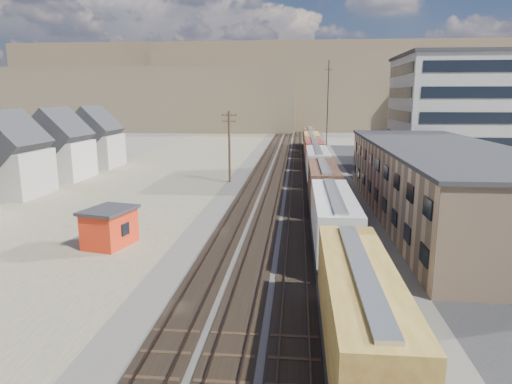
# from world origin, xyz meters

# --- Properties ---
(ground) EXTENTS (300.00, 300.00, 0.00)m
(ground) POSITION_xyz_m (0.00, 0.00, 0.00)
(ground) COLOR #6B6356
(ground) RESTS_ON ground
(ballast_bed) EXTENTS (18.00, 200.00, 0.06)m
(ballast_bed) POSITION_xyz_m (0.00, 50.00, 0.03)
(ballast_bed) COLOR #4C4742
(ballast_bed) RESTS_ON ground
(dirt_yard) EXTENTS (24.00, 180.00, 0.03)m
(dirt_yard) POSITION_xyz_m (-20.00, 40.00, 0.01)
(dirt_yard) COLOR #6F624C
(dirt_yard) RESTS_ON ground
(asphalt_lot) EXTENTS (26.00, 120.00, 0.04)m
(asphalt_lot) POSITION_xyz_m (22.00, 35.00, 0.02)
(asphalt_lot) COLOR #232326
(asphalt_lot) RESTS_ON ground
(rail_tracks) EXTENTS (11.40, 200.00, 0.24)m
(rail_tracks) POSITION_xyz_m (-0.55, 50.00, 0.11)
(rail_tracks) COLOR black
(rail_tracks) RESTS_ON ground
(freight_train) EXTENTS (3.00, 119.74, 4.46)m
(freight_train) POSITION_xyz_m (3.80, 35.91, 2.79)
(freight_train) COLOR black
(freight_train) RESTS_ON ground
(warehouse) EXTENTS (12.40, 40.40, 7.25)m
(warehouse) POSITION_xyz_m (14.98, 25.00, 3.65)
(warehouse) COLOR tan
(warehouse) RESTS_ON ground
(office_tower) EXTENTS (22.60, 18.60, 18.45)m
(office_tower) POSITION_xyz_m (27.95, 54.95, 9.26)
(office_tower) COLOR #9E998E
(office_tower) RESTS_ON ground
(utility_pole_north) EXTENTS (2.20, 0.32, 10.00)m
(utility_pole_north) POSITION_xyz_m (-8.50, 42.00, 5.30)
(utility_pole_north) COLOR #382619
(utility_pole_north) RESTS_ON ground
(radio_mast) EXTENTS (1.20, 0.16, 18.00)m
(radio_mast) POSITION_xyz_m (6.00, 60.00, 9.12)
(radio_mast) COLOR black
(radio_mast) RESTS_ON ground
(hills_north) EXTENTS (265.00, 80.00, 32.00)m
(hills_north) POSITION_xyz_m (0.17, 167.92, 14.10)
(hills_north) COLOR brown
(hills_north) RESTS_ON ground
(maintenance_shed) EXTENTS (4.16, 4.88, 3.11)m
(maintenance_shed) POSITION_xyz_m (-13.98, 13.29, 1.59)
(maintenance_shed) COLOR red
(maintenance_shed) RESTS_ON ground
(parked_car_blue) EXTENTS (5.49, 6.78, 1.72)m
(parked_car_blue) POSITION_xyz_m (25.54, 59.07, 0.86)
(parked_car_blue) COLOR navy
(parked_car_blue) RESTS_ON ground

